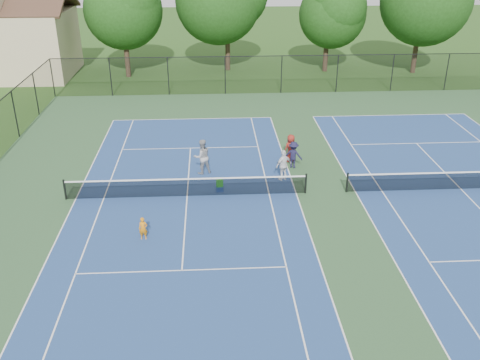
{
  "coord_description": "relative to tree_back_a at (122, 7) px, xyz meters",
  "views": [
    {
      "loc": [
        -5.73,
        -23.86,
        12.16
      ],
      "look_at": [
        -4.41,
        -1.0,
        1.3
      ],
      "focal_mm": 40.0,
      "sensor_mm": 36.0,
      "label": 1
    }
  ],
  "objects": [
    {
      "name": "court_pad",
      "position": [
        13.0,
        -24.0,
        -6.03
      ],
      "size": [
        36.0,
        36.0,
        0.01
      ],
      "primitive_type": "cube",
      "color": "#2E522F",
      "rests_on": "ground"
    },
    {
      "name": "instructor",
      "position": [
        6.76,
        -21.26,
        -5.06
      ],
      "size": [
        1.14,
        1.02,
        1.95
      ],
      "primitive_type": "imported",
      "rotation": [
        0.0,
        0.0,
        3.5
      ],
      "color": "#9A9B9D",
      "rests_on": "ground"
    },
    {
      "name": "bystander_a",
      "position": [
        11.03,
        -22.35,
        -5.2
      ],
      "size": [
        1.06,
        0.87,
        1.68
      ],
      "primitive_type": "imported",
      "rotation": [
        0.0,
        0.0,
        3.69
      ],
      "color": "white",
      "rests_on": "ground"
    },
    {
      "name": "child_player",
      "position": [
        4.27,
        -27.94,
        -5.52
      ],
      "size": [
        0.38,
        0.26,
        1.03
      ],
      "primitive_type": "imported",
      "rotation": [
        0.0,
        0.0,
        0.02
      ],
      "color": "orange",
      "rests_on": "ground"
    },
    {
      "name": "tree_back_c",
      "position": [
        18.0,
        1.0,
        -0.56
      ],
      "size": [
        6.0,
        6.0,
        8.4
      ],
      "color": "#2D2116",
      "rests_on": "ground"
    },
    {
      "name": "perimeter_fence",
      "position": [
        13.0,
        -24.0,
        -4.44
      ],
      "size": [
        36.08,
        36.08,
        3.02
      ],
      "color": "black",
      "rests_on": "ground"
    },
    {
      "name": "clapboard_house",
      "position": [
        -10.0,
        1.0,
        -2.95
      ],
      "size": [
        10.8,
        8.1,
        7.65
      ],
      "color": "tan",
      "rests_on": "ground"
    },
    {
      "name": "bystander_c",
      "position": [
        11.76,
        -19.93,
        -5.23
      ],
      "size": [
        0.92,
        0.76,
        1.62
      ],
      "primitive_type": "imported",
      "rotation": [
        0.0,
        0.0,
        3.51
      ],
      "color": "maroon",
      "rests_on": "ground"
    },
    {
      "name": "ground",
      "position": [
        13.0,
        -24.0,
        -6.04
      ],
      "size": [
        140.0,
        140.0,
        0.0
      ],
      "primitive_type": "plane",
      "color": "#234716",
      "rests_on": "ground"
    },
    {
      "name": "ball_crate",
      "position": [
        7.64,
        -23.52,
        -5.9
      ],
      "size": [
        0.38,
        0.31,
        0.28
      ],
      "primitive_type": "cube",
      "rotation": [
        0.0,
        0.0,
        0.09
      ],
      "color": "navy",
      "rests_on": "ground"
    },
    {
      "name": "ball_hopper",
      "position": [
        7.64,
        -23.52,
        -5.58
      ],
      "size": [
        0.35,
        0.29,
        0.36
      ],
      "primitive_type": "cube",
      "rotation": [
        0.0,
        0.0,
        0.07
      ],
      "color": "green",
      "rests_on": "ball_crate"
    },
    {
      "name": "tennis_court_left",
      "position": [
        6.0,
        -24.0,
        -5.94
      ],
      "size": [
        12.0,
        23.83,
        1.07
      ],
      "color": "navy",
      "rests_on": "ground"
    },
    {
      "name": "bystander_b",
      "position": [
        11.8,
        -20.79,
        -5.27
      ],
      "size": [
        1.13,
        0.91,
        1.53
      ],
      "primitive_type": "imported",
      "rotation": [
        0.0,
        0.0,
        2.74
      ],
      "color": "#191733",
      "rests_on": "ground"
    },
    {
      "name": "tennis_court_right",
      "position": [
        20.0,
        -24.0,
        -5.94
      ],
      "size": [
        12.0,
        23.83,
        1.07
      ],
      "color": "navy",
      "rests_on": "ground"
    },
    {
      "name": "tree_back_a",
      "position": [
        0.0,
        0.0,
        0.0
      ],
      "size": [
        6.8,
        6.8,
        9.15
      ],
      "color": "#2D2116",
      "rests_on": "ground"
    }
  ]
}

